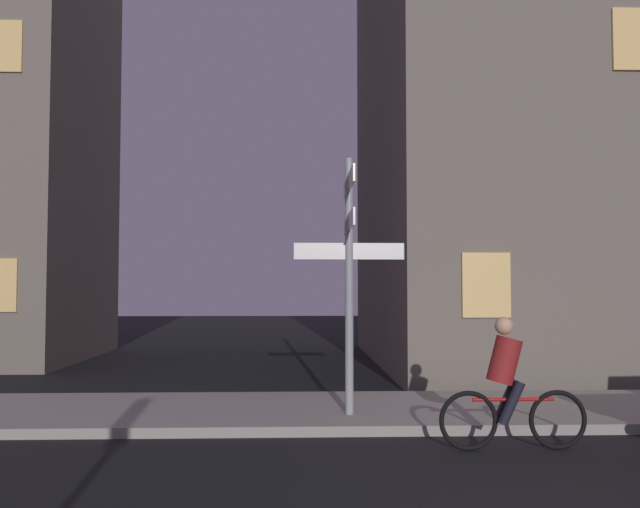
{
  "coord_description": "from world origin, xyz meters",
  "views": [
    {
      "loc": [
        -1.97,
        -4.1,
        1.99
      ],
      "look_at": [
        -1.61,
        5.86,
        2.46
      ],
      "focal_mm": 37.45,
      "sensor_mm": 36.0,
      "label": 1
    }
  ],
  "objects": [
    {
      "name": "cyclist",
      "position": [
        0.61,
        3.97,
        0.75
      ],
      "size": [
        1.82,
        0.33,
        1.61
      ],
      "color": "black",
      "rests_on": "ground_plane"
    },
    {
      "name": "building_right_block",
      "position": [
        4.47,
        13.09,
        7.33
      ],
      "size": [
        8.78,
        9.93,
        14.66
      ],
      "color": "#6B6056",
      "rests_on": "ground_plane"
    },
    {
      "name": "signpost",
      "position": [
        -1.2,
        5.58,
        2.4
      ],
      "size": [
        1.61,
        1.75,
        3.71
      ],
      "color": "gray",
      "rests_on": "sidewalk_kerb"
    },
    {
      "name": "sidewalk_kerb",
      "position": [
        0.0,
        6.19,
        0.07
      ],
      "size": [
        40.0,
        2.9,
        0.14
      ],
      "primitive_type": "cube",
      "color": "gray",
      "rests_on": "ground_plane"
    }
  ]
}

